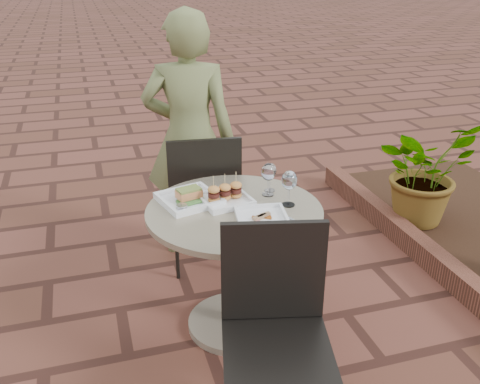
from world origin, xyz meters
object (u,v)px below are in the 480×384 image
object	(u,v)px
chair_far	(204,192)
plate_salmon	(189,198)
chair_near	(275,316)
cafe_table	(235,251)
plate_tuna	(262,217)
plate_sliders	(225,196)
diner	(189,138)

from	to	relation	value
chair_far	plate_salmon	size ratio (longest dim) A/B	2.68
chair_far	chair_near	xyz separation A→B (m)	(0.00, -1.30, 0.00)
plate_salmon	chair_near	bearing A→B (deg)	-76.91
cafe_table	chair_near	world-z (taller)	chair_near
chair_near	plate_tuna	distance (m)	0.55
plate_salmon	plate_sliders	xyz separation A→B (m)	(0.18, -0.05, 0.01)
cafe_table	chair_far	distance (m)	0.64
diner	plate_sliders	bearing A→B (deg)	107.16
chair_far	chair_near	bearing A→B (deg)	96.40
diner	chair_near	bearing A→B (deg)	106.92
chair_near	diner	world-z (taller)	diner
plate_salmon	plate_sliders	size ratio (longest dim) A/B	1.23
chair_far	diner	xyz separation A→B (m)	(-0.02, 0.28, 0.27)
diner	plate_tuna	xyz separation A→B (m)	(0.13, -1.07, -0.07)
chair_far	plate_sliders	xyz separation A→B (m)	(-0.01, -0.54, 0.22)
chair_near	diner	xyz separation A→B (m)	(-0.02, 1.57, 0.27)
chair_near	plate_tuna	size ratio (longest dim) A/B	3.34
chair_far	diner	world-z (taller)	diner
plate_sliders	chair_far	bearing A→B (deg)	89.26
chair_far	plate_salmon	world-z (taller)	chair_far
chair_far	plate_sliders	size ratio (longest dim) A/B	3.29
plate_salmon	plate_tuna	xyz separation A→B (m)	(0.29, -0.30, -0.01)
plate_salmon	chair_far	bearing A→B (deg)	69.35
diner	plate_sliders	distance (m)	0.82
cafe_table	plate_salmon	xyz separation A→B (m)	(-0.20, 0.14, 0.27)
plate_salmon	plate_sliders	world-z (taller)	plate_sliders
plate_tuna	chair_far	bearing A→B (deg)	97.78
plate_sliders	plate_tuna	size ratio (longest dim) A/B	1.01
plate_salmon	plate_tuna	bearing A→B (deg)	-45.69
diner	plate_sliders	size ratio (longest dim) A/B	5.78
chair_far	plate_salmon	distance (m)	0.56
plate_sliders	plate_tuna	world-z (taller)	plate_sliders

